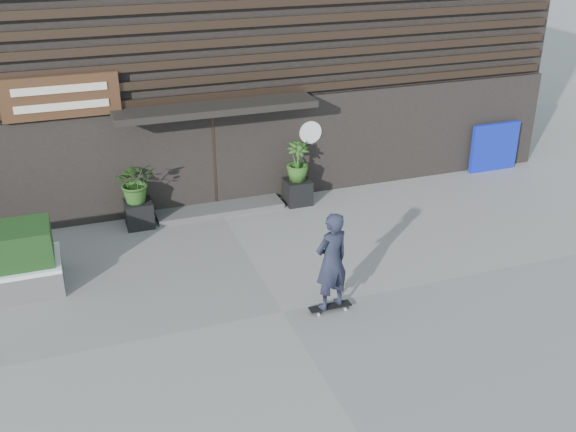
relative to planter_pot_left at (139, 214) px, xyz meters
name	(u,v)px	position (x,y,z in m)	size (l,w,h in m)	color
ground	(283,312)	(1.90, -4.40, -0.30)	(80.00, 80.00, 0.00)	gray
entrance_step	(219,208)	(1.90, 0.20, -0.24)	(3.00, 0.80, 0.12)	#4C4C49
planter_pot_left	(139,214)	(0.00, 0.00, 0.00)	(0.60, 0.60, 0.60)	black
bamboo_left	(136,182)	(0.00, 0.00, 0.78)	(0.86, 0.75, 0.96)	#2D591E
planter_pot_right	(297,192)	(3.80, 0.00, 0.00)	(0.60, 0.60, 0.60)	black
bamboo_right	(298,161)	(3.80, 0.00, 0.78)	(0.54, 0.54, 0.96)	#2D591E
blue_tarp	(494,147)	(9.57, 0.30, 0.36)	(1.41, 0.12, 1.32)	#0D1CB1
building	(166,6)	(1.90, 5.56, 3.69)	(18.00, 11.00, 8.00)	black
skateboarder	(331,262)	(2.72, -4.64, 0.71)	(0.78, 0.61, 1.93)	black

